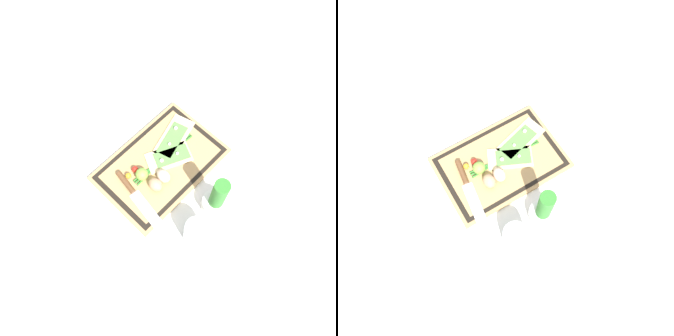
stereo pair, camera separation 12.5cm
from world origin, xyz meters
The scene contains 13 objects.
ground_plane centered at (0.00, 0.00, 0.00)m, with size 6.00×6.00×0.00m, color silver.
cutting_board centered at (0.00, 0.00, 0.01)m, with size 0.49×0.32×0.02m.
pizza_slice_near centered at (-0.12, -0.04, 0.03)m, with size 0.22×0.14×0.02m.
pizza_slice_far centered at (-0.04, 0.01, 0.03)m, with size 0.20×0.16×0.02m.
knife centered at (0.16, 0.01, 0.03)m, with size 0.07×0.29×0.02m.
egg_brown centered at (0.08, 0.06, 0.04)m, with size 0.04×0.06×0.04m, color tan.
egg_pink centered at (0.04, 0.05, 0.04)m, with size 0.04×0.06×0.04m, color beige.
lime centered at (0.09, -0.01, 0.05)m, with size 0.05×0.05×0.05m, color #7FB742.
cherry_tomato_red centered at (0.09, -0.05, 0.03)m, with size 0.03×0.03×0.03m, color red.
cherry_tomato_yellow centered at (0.13, -0.05, 0.03)m, with size 0.02×0.02×0.02m, color gold.
scallion_bunch centered at (-0.02, -0.01, 0.02)m, with size 0.30×0.03×0.01m.
herb_pot centered at (-0.02, 0.26, 0.08)m, with size 0.10×0.10×0.23m.
sauce_jar centered at (0.11, 0.29, 0.05)m, with size 0.09×0.09×0.11m.
Camera 1 is at (0.35, 0.38, 1.20)m, focal length 35.00 mm.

